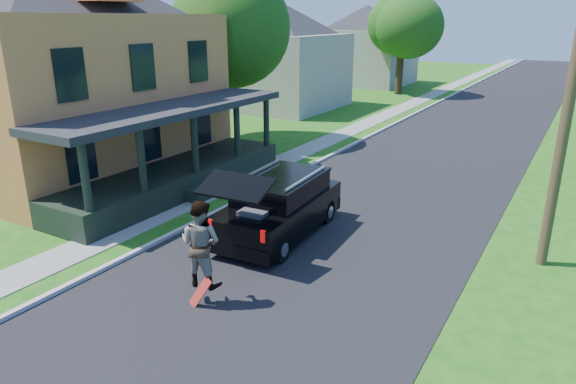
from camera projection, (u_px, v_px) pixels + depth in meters
The scene contains 14 objects.
ground at pixel (226, 321), 10.79m from camera, with size 140.00×140.00×0.00m, color #155711.
street at pixel (455, 139), 27.09m from camera, with size 8.00×120.00×0.02m, color black.
curb at pixel (383, 131), 29.04m from camera, with size 0.15×120.00×0.12m, color #ACACA7.
sidewalk at pixel (357, 128), 29.79m from camera, with size 1.30×120.00×0.03m, color gray.
front_walk at pixel (125, 180), 20.25m from camera, with size 6.50×1.20×0.03m, color gray.
main_house at pixel (53, 48), 20.26m from camera, with size 15.56×15.56×10.10m.
neighbor_house_mid at pixel (277, 46), 35.51m from camera, with size 12.78×12.78×8.30m.
neighbor_house_far at pixel (366, 39), 48.55m from camera, with size 12.78×12.78×8.30m.
black_suv at pixel (279, 206), 14.80m from camera, with size 2.23×5.19×2.37m.
skateboarder at pixel (201, 243), 11.15m from camera, with size 1.04×0.85×1.97m.
skateboard at pixel (200, 293), 11.20m from camera, with size 0.62×0.22×0.82m.
tree_left_mid at pixel (215, 30), 25.01m from camera, with size 5.73×5.57×8.55m.
tree_left_far at pixel (402, 24), 41.26m from camera, with size 6.69×6.37×8.60m.
utility_pole_near at pixel (571, 91), 11.91m from camera, with size 1.62×0.29×8.59m.
Camera 1 is at (5.88, -7.37, 6.05)m, focal length 32.00 mm.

